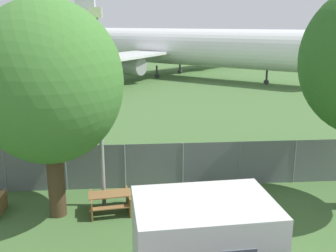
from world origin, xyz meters
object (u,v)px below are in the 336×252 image
object	(u,v)px
portable_cabin	(204,246)
tree_near_hangar	(49,83)
airplane	(177,47)
picnic_bench_open_grass	(110,200)

from	to	relation	value
portable_cabin	tree_near_hangar	xyz separation A→B (m)	(-4.75, 4.72, 3.74)
airplane	portable_cabin	xyz separation A→B (m)	(-3.96, -44.13, -2.65)
airplane	picnic_bench_open_grass	size ratio (longest dim) A/B	22.53
picnic_bench_open_grass	tree_near_hangar	world-z (taller)	tree_near_hangar
portable_cabin	tree_near_hangar	bearing A→B (deg)	131.36
tree_near_hangar	picnic_bench_open_grass	bearing A→B (deg)	2.29
picnic_bench_open_grass	tree_near_hangar	bearing A→B (deg)	-177.71
portable_cabin	airplane	bearing A→B (deg)	81.05
airplane	tree_near_hangar	bearing A→B (deg)	-63.49
airplane	picnic_bench_open_grass	distance (m)	40.06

